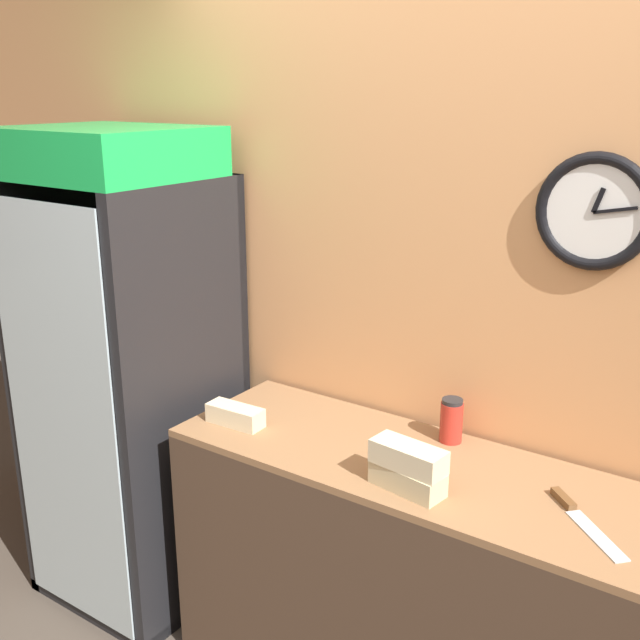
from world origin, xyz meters
TOP-DOWN VIEW (x-y plane):
  - wall_back at (0.00, 1.15)m, footprint 5.20×0.09m
  - prep_counter at (0.00, 0.83)m, footprint 1.70×0.55m
  - beverage_cooler at (-1.29, 0.82)m, footprint 0.70×0.67m
  - sandwich_stack_bottom at (0.02, 0.67)m, footprint 0.24×0.13m
  - sandwich_stack_middle at (0.02, 0.67)m, footprint 0.23×0.12m
  - sandwich_flat_left at (-0.69, 0.72)m, footprint 0.21×0.09m
  - chefs_knife at (0.48, 0.81)m, footprint 0.27×0.26m
  - condiment_jar at (-0.01, 1.03)m, footprint 0.08×0.08m

SIDE VIEW (x-z plane):
  - prep_counter at x=0.00m, z-range 0.00..0.92m
  - chefs_knife at x=0.48m, z-range 0.92..0.94m
  - sandwich_flat_left at x=-0.69m, z-range 0.92..0.99m
  - sandwich_stack_bottom at x=0.02m, z-range 0.92..1.00m
  - condiment_jar at x=-0.01m, z-range 0.92..1.07m
  - sandwich_stack_middle at x=0.02m, z-range 1.00..1.07m
  - beverage_cooler at x=-1.29m, z-range 0.09..2.01m
  - wall_back at x=0.00m, z-range 0.00..2.70m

